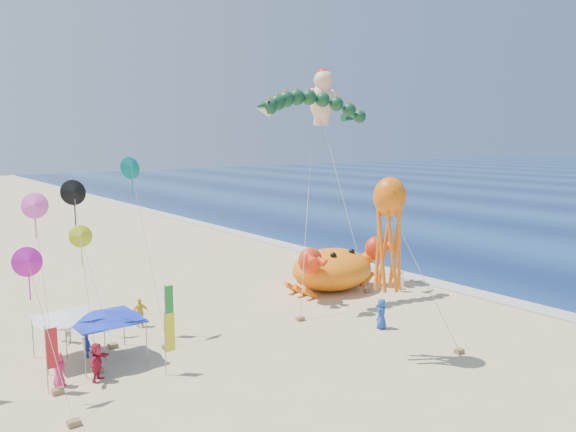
# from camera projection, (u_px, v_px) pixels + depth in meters

# --- Properties ---
(ground) EXTENTS (320.00, 320.00, 0.00)m
(ground) POSITION_uv_depth(u_px,v_px,m) (330.00, 314.00, 37.19)
(ground) COLOR #D1B784
(ground) RESTS_ON ground
(foam_strip) EXTENTS (320.00, 320.00, 0.00)m
(foam_strip) POSITION_uv_depth(u_px,v_px,m) (444.00, 285.00, 44.39)
(foam_strip) COLOR silver
(foam_strip) RESTS_ON ground
(crab_inflatable) EXTENTS (8.87, 5.78, 3.89)m
(crab_inflatable) POSITION_uv_depth(u_px,v_px,m) (333.00, 268.00, 42.89)
(crab_inflatable) COLOR orange
(crab_inflatable) RESTS_ON ground
(dragon_kite) EXTENTS (9.52, 4.51, 14.56)m
(dragon_kite) POSITION_uv_depth(u_px,v_px,m) (312.00, 109.00, 38.61)
(dragon_kite) COLOR #0E361D
(dragon_kite) RESTS_ON ground
(cherub_kite) EXTENTS (1.99, 6.00, 16.88)m
(cherub_kite) POSITION_uv_depth(u_px,v_px,m) (323.00, 96.00, 43.84)
(cherub_kite) COLOR #FFC99B
(cherub_kite) RESTS_ON ground
(octopus_kite) EXTENTS (4.69, 3.02, 9.61)m
(octopus_kite) POSITION_uv_depth(u_px,v_px,m) (389.00, 225.00, 28.86)
(octopus_kite) COLOR orange
(octopus_kite) RESTS_ON ground
(canopy_blue) EXTENTS (3.71, 3.71, 2.71)m
(canopy_blue) POSITION_uv_depth(u_px,v_px,m) (105.00, 316.00, 29.07)
(canopy_blue) COLOR gray
(canopy_blue) RESTS_ON ground
(canopy_white) EXTENTS (3.39, 3.39, 2.71)m
(canopy_white) POSITION_uv_depth(u_px,v_px,m) (67.00, 315.00, 29.22)
(canopy_white) COLOR gray
(canopy_white) RESTS_ON ground
(feather_flags) EXTENTS (11.00, 4.96, 3.20)m
(feather_flags) POSITION_uv_depth(u_px,v_px,m) (98.00, 334.00, 27.59)
(feather_flags) COLOR gray
(feather_flags) RESTS_ON ground
(beachgoers) EXTENTS (28.61, 10.37, 1.90)m
(beachgoers) POSITION_uv_depth(u_px,v_px,m) (144.00, 335.00, 30.71)
(beachgoers) COLOR #DB235B
(beachgoers) RESTS_ON ground
(small_kites) EXTENTS (8.38, 10.58, 10.54)m
(small_kites) POSITION_uv_depth(u_px,v_px,m) (77.00, 227.00, 28.79)
(small_kites) COLOR black
(small_kites) RESTS_ON ground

